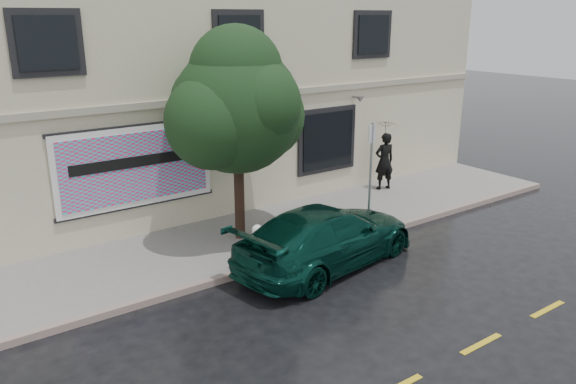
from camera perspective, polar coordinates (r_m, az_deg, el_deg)
ground at (r=13.30m, az=6.70°, el=-8.44°), size 90.00×90.00×0.00m
sidewalk at (r=15.60m, az=-1.30°, el=-3.99°), size 20.00×3.50×0.15m
curb at (r=14.30m, az=2.67°, el=-6.07°), size 20.00×0.18×0.16m
road_marking at (r=11.29m, az=19.03°, el=-14.37°), size 19.00×0.12×0.01m
building at (r=19.68m, az=-11.00°, el=10.51°), size 20.00×8.12×7.00m
billboard at (r=15.03m, az=-15.17°, el=2.49°), size 4.30×0.16×2.20m
car at (r=13.49m, az=3.95°, el=-4.54°), size 5.37×3.08×1.47m
pedestrian at (r=19.13m, az=9.76°, el=3.10°), size 0.79×0.61×1.93m
umbrella at (r=18.86m, az=9.96°, el=6.92°), size 1.06×1.06×0.66m
street_tree at (r=14.13m, az=-5.20°, el=8.31°), size 3.21×3.21×5.02m
fire_hydrant at (r=13.53m, az=-3.12°, el=-5.16°), size 0.37×0.34×0.89m
sign_pole at (r=15.11m, az=8.40°, el=2.42°), size 0.36×0.11×2.98m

